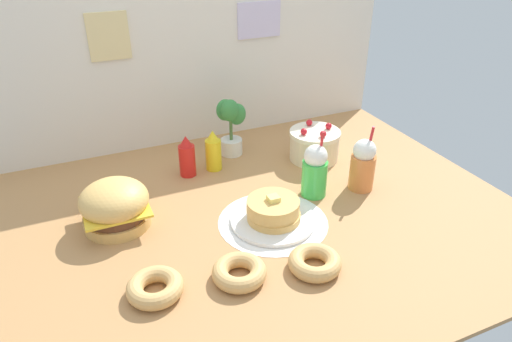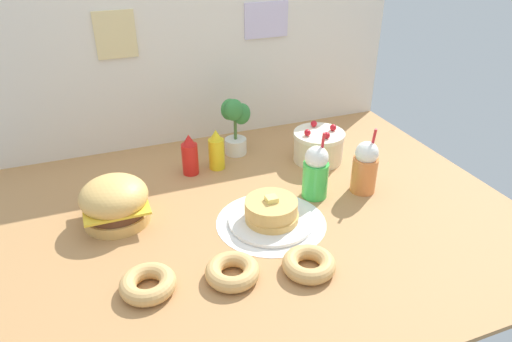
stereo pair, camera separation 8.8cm
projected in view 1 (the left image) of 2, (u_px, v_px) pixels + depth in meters
name	position (u px, v px, depth m)	size (l,w,h in m)	color
ground_plane	(255.00, 217.00, 2.08)	(2.35, 1.78, 0.02)	#B27F4C
back_wall	(190.00, 57.00, 2.54)	(2.35, 0.04, 0.96)	silver
doily_mat	(273.00, 222.00, 2.03)	(0.48, 0.48, 0.00)	white
burger	(115.00, 205.00, 1.97)	(0.29, 0.29, 0.21)	#DBA859
pancake_stack	(273.00, 213.00, 2.01)	(0.37, 0.37, 0.13)	white
layer_cake	(314.00, 145.00, 2.51)	(0.27, 0.27, 0.20)	beige
ketchup_bottle	(187.00, 157.00, 2.34)	(0.08, 0.08, 0.22)	red
mustard_bottle	(213.00, 151.00, 2.40)	(0.08, 0.08, 0.22)	yellow
cream_soda_cup	(315.00, 171.00, 2.17)	(0.12, 0.12, 0.33)	green
orange_float_cup	(363.00, 165.00, 2.22)	(0.12, 0.12, 0.33)	orange
donut_pink_glaze	(155.00, 287.00, 1.64)	(0.20, 0.20, 0.06)	tan
donut_chocolate	(239.00, 272.00, 1.71)	(0.20, 0.20, 0.06)	tan
donut_vanilla	(315.00, 262.00, 1.75)	(0.20, 0.20, 0.06)	tan
potted_plant	(231.00, 124.00, 2.51)	(0.15, 0.13, 0.33)	white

